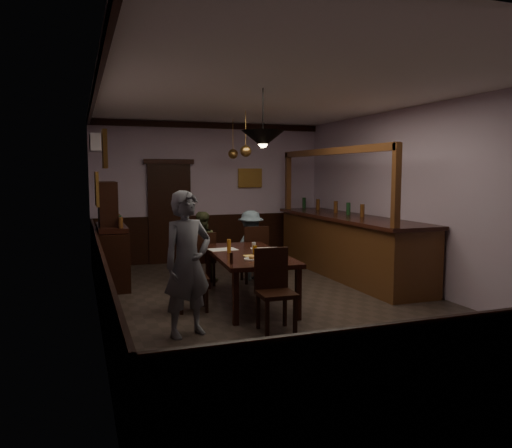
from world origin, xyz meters
name	(u,v)px	position (x,y,z in m)	size (l,w,h in m)	color
room	(281,203)	(0.00, 0.00, 1.50)	(5.01, 8.01, 3.01)	#2D2621
dining_table	(248,257)	(-0.38, 0.33, 0.69)	(1.17, 2.27, 0.75)	black
chair_far_left	(204,256)	(-0.73, 1.64, 0.50)	(0.44, 0.44, 0.92)	black
chair_far_right	(255,252)	(0.16, 1.56, 0.55)	(0.47, 0.47, 1.00)	black
chair_near	(274,286)	(-0.49, -0.98, 0.55)	(0.45, 0.45, 1.00)	black
chair_side	(187,273)	(-1.33, 0.21, 0.54)	(0.47, 0.47, 0.98)	black
person_standing	(188,264)	(-1.53, -0.83, 0.86)	(0.63, 0.41, 1.72)	slate
person_seated_left	(201,247)	(-0.71, 1.91, 0.62)	(0.61, 0.47, 1.25)	#41472B
person_seated_right	(251,245)	(0.19, 1.84, 0.62)	(0.81, 0.46, 1.25)	slate
newspaper_left	(223,249)	(-0.65, 0.74, 0.75)	(0.42, 0.30, 0.01)	silver
newspaper_right	(265,249)	(-0.02, 0.56, 0.75)	(0.42, 0.30, 0.01)	silver
napkin	(249,256)	(-0.45, 0.07, 0.75)	(0.15, 0.15, 0.00)	#EFC258
saucer	(279,257)	(-0.10, -0.20, 0.76)	(0.15, 0.15, 0.01)	white
coffee_cup	(280,254)	(-0.10, -0.23, 0.80)	(0.08, 0.08, 0.07)	white
pastry_plate	(252,259)	(-0.51, -0.21, 0.76)	(0.22, 0.22, 0.01)	white
pastry_ring_a	(253,257)	(-0.49, -0.23, 0.79)	(0.13, 0.13, 0.04)	#C68C47
pastry_ring_b	(255,257)	(-0.46, -0.22, 0.79)	(0.13, 0.13, 0.04)	#C68C47
soda_can	(255,250)	(-0.31, 0.22, 0.81)	(0.07, 0.07, 0.12)	orange
beer_glass	(229,246)	(-0.64, 0.43, 0.85)	(0.06, 0.06, 0.20)	#BF721E
water_glass	(254,247)	(-0.28, 0.35, 0.82)	(0.06, 0.06, 0.15)	silver
pepper_mill	(231,258)	(-0.86, -0.40, 0.82)	(0.04, 0.04, 0.14)	black
sideboard	(111,245)	(-2.21, 2.14, 0.71)	(0.48, 1.34, 1.77)	black
bar_counter	(348,244)	(1.99, 1.53, 0.60)	(0.98, 4.21, 2.36)	#462712
door_back	(170,214)	(-0.90, 3.95, 1.05)	(0.90, 0.06, 2.10)	black
ac_unit	(96,143)	(-2.38, 2.90, 2.45)	(0.20, 0.85, 0.30)	white
picture_left_small	(104,149)	(-2.46, -1.60, 2.15)	(0.04, 0.28, 0.36)	olive
picture_left_large	(97,189)	(-2.46, 0.80, 1.70)	(0.04, 0.62, 0.48)	olive
picture_back	(250,178)	(0.90, 3.96, 1.80)	(0.55, 0.04, 0.42)	olive
pendant_iron	(263,139)	(-0.44, -0.46, 2.35)	(0.56, 0.56, 0.75)	black
pendant_brass_mid	(246,151)	(0.10, 1.86, 2.30)	(0.20, 0.20, 0.81)	#BF8C3F
pendant_brass_far	(233,154)	(0.30, 3.28, 2.30)	(0.20, 0.20, 0.81)	#BF8C3F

